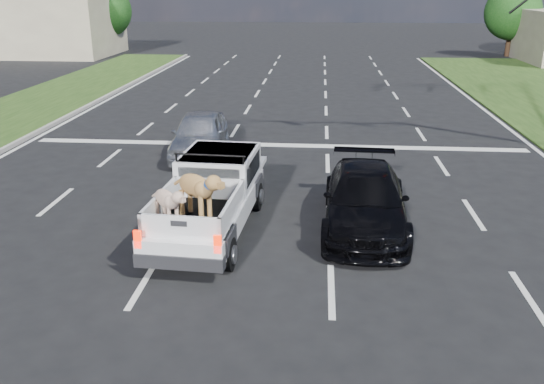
{
  "coord_description": "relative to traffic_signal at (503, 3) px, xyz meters",
  "views": [
    {
      "loc": [
        1.43,
        -9.32,
        5.25
      ],
      "look_at": [
        0.5,
        2.0,
        1.16
      ],
      "focal_mm": 38.0,
      "sensor_mm": 36.0,
      "label": 1
    }
  ],
  "objects": [
    {
      "name": "building_left",
      "position": [
        -27.2,
        25.5,
        -2.53
      ],
      "size": [
        10.0,
        8.0,
        4.4
      ],
      "primitive_type": "cube",
      "color": "#BBB18F",
      "rests_on": "ground"
    },
    {
      "name": "road_markings",
      "position": [
        -7.2,
        -3.94,
        -4.72
      ],
      "size": [
        17.75,
        60.0,
        0.01
      ],
      "color": "silver",
      "rests_on": "ground"
    },
    {
      "name": "black_coupe",
      "position": [
        -4.66,
        -7.48,
        -4.06
      ],
      "size": [
        2.06,
        4.65,
        1.33
      ],
      "primitive_type": "imported",
      "rotation": [
        0.0,
        0.0,
        -0.05
      ],
      "color": "black",
      "rests_on": "ground"
    },
    {
      "name": "tree_far_c",
      "position": [
        -23.2,
        27.5,
        -1.44
      ],
      "size": [
        4.2,
        4.2,
        5.4
      ],
      "color": "#332114",
      "rests_on": "ground"
    },
    {
      "name": "ground",
      "position": [
        -7.2,
        -10.5,
        -4.73
      ],
      "size": [
        160.0,
        160.0,
        0.0
      ],
      "primitive_type": "plane",
      "color": "black",
      "rests_on": "ground"
    },
    {
      "name": "silver_sedan",
      "position": [
        -9.6,
        -1.9,
        -4.03
      ],
      "size": [
        1.92,
        4.2,
        1.4
      ],
      "primitive_type": "imported",
      "rotation": [
        0.0,
        0.0,
        0.07
      ],
      "color": "silver",
      "rests_on": "ground"
    },
    {
      "name": "tree_far_b",
      "position": [
        -31.2,
        27.5,
        -1.44
      ],
      "size": [
        4.2,
        4.2,
        5.4
      ],
      "color": "#332114",
      "rests_on": "ground"
    },
    {
      "name": "pickup_truck",
      "position": [
        -8.14,
        -7.97,
        -3.88
      ],
      "size": [
        2.09,
        4.84,
        1.78
      ],
      "rotation": [
        0.0,
        0.0,
        -0.06
      ],
      "color": "black",
      "rests_on": "ground"
    },
    {
      "name": "tree_far_d",
      "position": [
        8.8,
        27.5,
        -1.44
      ],
      "size": [
        4.2,
        4.2,
        5.4
      ],
      "color": "#332114",
      "rests_on": "ground"
    },
    {
      "name": "traffic_signal",
      "position": [
        0.0,
        0.0,
        0.0
      ],
      "size": [
        9.11,
        0.31,
        7.0
      ],
      "color": "black",
      "rests_on": "ground"
    }
  ]
}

